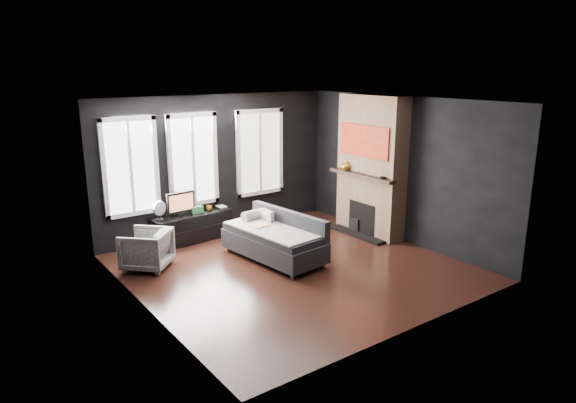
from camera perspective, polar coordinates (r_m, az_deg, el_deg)
floor at (r=8.51m, az=0.65°, el=-7.37°), size 5.00×5.00×0.00m
ceiling at (r=7.90m, az=0.71°, el=11.08°), size 5.00×5.00×0.00m
wall_back at (r=10.17m, az=-7.78°, el=4.12°), size 5.00×0.02×2.70m
wall_left at (r=6.95m, az=-16.11°, el=-1.34°), size 0.02×5.00×2.70m
wall_right at (r=9.76m, az=12.55°, el=3.46°), size 0.02×5.00×2.70m
windows at (r=9.79m, az=-10.23°, el=9.70°), size 4.00×0.16×1.76m
fireplace at (r=10.02m, az=9.23°, el=3.91°), size 0.70×1.62×2.70m
sofa at (r=8.73m, az=-1.63°, el=-3.96°), size 1.14×1.97×0.81m
stripe_pillow at (r=9.10m, az=-2.32°, el=-2.01°), size 0.09×0.35×0.34m
armchair at (r=8.68m, az=-15.46°, el=-4.95°), size 0.95×0.95×0.72m
media_console at (r=9.88m, az=-10.64°, el=-2.81°), size 1.58×0.62×0.53m
monitor at (r=9.65m, az=-11.84°, el=-0.09°), size 0.57×0.16×0.50m
desk_fan at (r=9.43m, az=-14.09°, el=-0.98°), size 0.33×0.33×0.37m
mug at (r=9.97m, az=-8.75°, el=-0.63°), size 0.13×0.11×0.11m
book at (r=10.12m, az=-7.84°, el=-0.04°), size 0.17×0.03×0.22m
storage_box at (r=9.84m, az=-10.09°, el=-0.87°), size 0.23×0.16×0.12m
mantel_vase at (r=10.17m, az=6.43°, el=4.03°), size 0.22×0.23×0.19m
mantel_clock at (r=9.49m, az=10.48°, el=2.62°), size 0.14×0.14×0.04m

